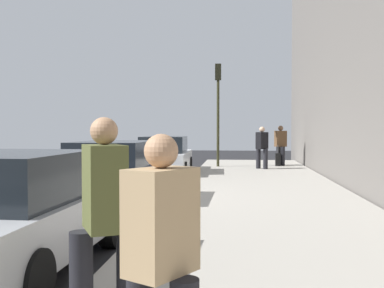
# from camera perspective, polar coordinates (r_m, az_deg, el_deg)

# --- Properties ---
(ground_plane) EXTENTS (56.00, 56.00, 0.00)m
(ground_plane) POSITION_cam_1_polar(r_m,az_deg,el_deg) (11.61, -7.62, -7.10)
(ground_plane) COLOR black
(sidewalk) EXTENTS (28.00, 4.60, 0.15)m
(sidewalk) POSITION_cam_1_polar(r_m,az_deg,el_deg) (11.32, 9.00, -6.96)
(sidewalk) COLOR #A39E93
(sidewalk) RESTS_ON ground
(lane_stripe_centre) EXTENTS (28.00, 0.14, 0.01)m
(lane_stripe_centre) POSITION_cam_1_polar(r_m,az_deg,el_deg) (12.72, -21.88, -6.42)
(lane_stripe_centre) COLOR gold
(lane_stripe_centre) RESTS_ON ground
(parked_car_silver) EXTENTS (4.21, 1.98, 1.51)m
(parked_car_silver) POSITION_cam_1_polar(r_m,az_deg,el_deg) (6.36, -20.79, -7.75)
(parked_car_silver) COLOR black
(parked_car_silver) RESTS_ON ground
(parked_car_navy) EXTENTS (4.69, 1.95, 1.51)m
(parked_car_navy) POSITION_cam_1_polar(r_m,az_deg,el_deg) (11.32, -9.22, -3.47)
(parked_car_navy) COLOR black
(parked_car_navy) RESTS_ON ground
(parked_car_white) EXTENTS (4.76, 2.02, 1.51)m
(parked_car_white) POSITION_cam_1_polar(r_m,az_deg,el_deg) (18.19, -3.32, -1.45)
(parked_car_white) COLOR black
(parked_car_white) RESTS_ON ground
(pedestrian_black_coat) EXTENTS (0.55, 0.54, 1.74)m
(pedestrian_black_coat) POSITION_cam_1_polar(r_m,az_deg,el_deg) (19.65, 8.47, -0.28)
(pedestrian_black_coat) COLOR black
(pedestrian_black_coat) RESTS_ON sidewalk
(pedestrian_brown_coat) EXTENTS (0.56, 0.57, 1.80)m
(pedestrian_brown_coat) POSITION_cam_1_polar(r_m,az_deg,el_deg) (21.69, 10.68, -0.01)
(pedestrian_brown_coat) COLOR black
(pedestrian_brown_coat) RESTS_ON sidewalk
(pedestrian_tan_coat) EXTENTS (0.52, 0.48, 1.62)m
(pedestrian_tan_coat) POSITION_cam_1_polar(r_m,az_deg,el_deg) (2.97, -3.73, -13.51)
(pedestrian_tan_coat) COLOR black
(pedestrian_tan_coat) RESTS_ON sidewalk
(pedestrian_olive_coat) EXTENTS (0.56, 0.54, 1.75)m
(pedestrian_olive_coat) POSITION_cam_1_polar(r_m,az_deg,el_deg) (3.97, -10.54, -8.62)
(pedestrian_olive_coat) COLOR black
(pedestrian_olive_coat) RESTS_ON sidewalk
(traffic_light_pole) EXTENTS (0.35, 0.26, 4.49)m
(traffic_light_pole) POSITION_cam_1_polar(r_m,az_deg,el_deg) (20.73, 3.18, 5.65)
(traffic_light_pole) COLOR #2D2D19
(traffic_light_pole) RESTS_ON sidewalk
(rolling_suitcase) EXTENTS (0.34, 0.22, 0.93)m
(rolling_suitcase) POSITION_cam_1_polar(r_m,az_deg,el_deg) (21.32, 10.37, -1.85)
(rolling_suitcase) COLOR black
(rolling_suitcase) RESTS_ON sidewalk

